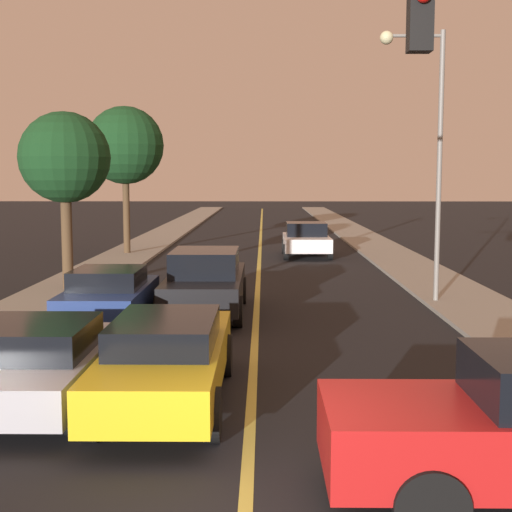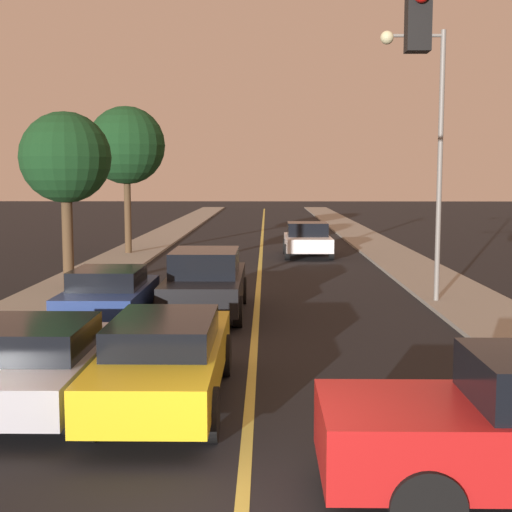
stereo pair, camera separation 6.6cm
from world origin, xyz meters
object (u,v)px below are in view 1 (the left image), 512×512
Objects in this scene: streetlamp_right at (426,130)px; car_near_lane_front at (167,357)px; car_outer_lane_front at (35,361)px; car_outer_lane_second at (110,298)px; car_near_lane_second at (206,282)px; tree_left_near at (125,146)px; car_far_oncoming at (306,239)px; tree_left_far at (65,159)px.

car_near_lane_front is at bearing -123.49° from streetlamp_right.
car_outer_lane_front is 5.34m from car_outer_lane_second.
streetlamp_right is at bearing 15.22° from car_near_lane_second.
car_outer_lane_front is 0.65× the size of tree_left_near.
tree_left_near is at bearing 108.56° from car_near_lane_second.
streetlamp_right is at bearing -49.62° from tree_left_near.
car_near_lane_front is 5.68m from car_outer_lane_second.
car_near_lane_front is at bearing 0.97° from car_outer_lane_front.
car_far_oncoming is at bearing 75.51° from car_outer_lane_front.
car_near_lane_second is 1.23× the size of car_far_oncoming.
car_near_lane_second is at bearing 90.00° from car_near_lane_front.
car_near_lane_second is 0.69× the size of streetlamp_right.
streetlamp_right is (5.89, 1.60, 3.92)m from car_near_lane_second.
car_near_lane_second is 6.65m from tree_left_far.
tree_left_far is (-4.54, 3.63, 3.22)m from car_near_lane_second.
car_far_oncoming is 0.77× the size of tree_left_far.
tree_left_far is (-4.54, 10.93, 3.32)m from car_near_lane_front.
car_outer_lane_front is 0.58× the size of streetlamp_right.
streetlamp_right is at bearing 48.42° from car_outer_lane_front.
car_near_lane_second is at bearing -71.44° from tree_left_near.
car_near_lane_front is 22.28m from tree_left_near.
tree_left_far is at bearing 141.36° from car_near_lane_second.
car_near_lane_second is (0.00, 7.29, 0.10)m from car_near_lane_front.
car_near_lane_front is 1.31× the size of car_outer_lane_second.
car_far_oncoming is (5.42, 20.96, 0.09)m from car_outer_lane_front.
car_far_oncoming is 0.63× the size of tree_left_near.
car_outer_lane_second is (-2.04, -1.99, -0.09)m from car_near_lane_second.
car_outer_lane_second is 16.54m from car_far_oncoming.
car_near_lane_second is 14.05m from car_far_oncoming.
car_outer_lane_front is 1.03× the size of car_far_oncoming.
car_far_oncoming is at bearing 70.87° from car_outer_lane_second.
car_near_lane_front is at bearing -77.53° from tree_left_near.
car_outer_lane_front is at bearing -131.58° from streetlamp_right.
car_outer_lane_front is at bearing -105.54° from car_near_lane_second.
car_near_lane_front is 21.20m from car_far_oncoming.
streetlamp_right is (5.89, 8.90, 4.03)m from car_near_lane_front.
car_near_lane_second is 0.94× the size of tree_left_far.
car_near_lane_second is at bearing 76.07° from car_far_oncoming.
streetlamp_right is (2.50, -12.03, 4.01)m from car_far_oncoming.
car_near_lane_second is 0.77× the size of tree_left_near.
car_outer_lane_second is 16.82m from tree_left_near.
car_outer_lane_front is at bearing 75.51° from car_far_oncoming.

